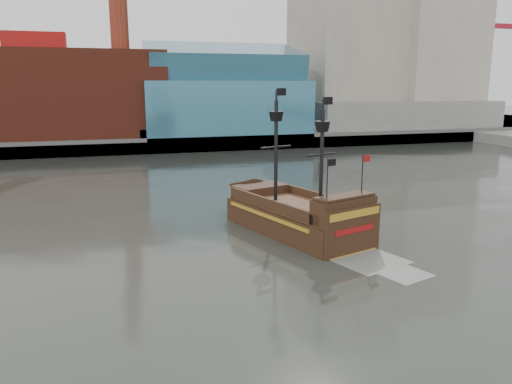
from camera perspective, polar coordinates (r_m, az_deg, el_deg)
name	(u,v)px	position (r m, az deg, el deg)	size (l,w,h in m)	color
ground	(342,306)	(27.46, 9.85, -12.73)	(400.00, 400.00, 0.00)	#272A25
promenade_far	(159,131)	(115.19, -11.05, 6.82)	(220.00, 60.00, 2.00)	slate
seawall	(177,145)	(86.02, -9.02, 5.31)	(220.00, 1.00, 2.60)	#4C4C49
skyline	(184,18)	(108.77, -8.27, 19.04)	(149.00, 45.00, 62.00)	#7A6149
crane_a	(487,52)	(137.90, 24.90, 14.34)	(22.50, 4.00, 32.25)	slate
crane_b	(488,68)	(151.59, 25.03, 12.70)	(19.10, 4.00, 26.25)	slate
pirate_ship	(298,219)	(39.33, 4.78, -3.15)	(9.35, 16.73, 12.01)	black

